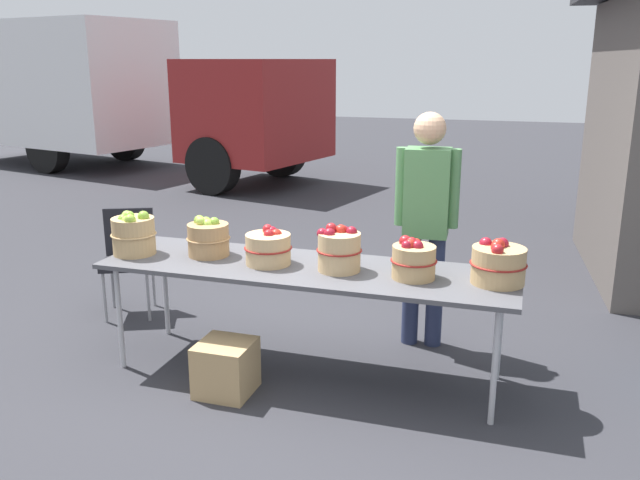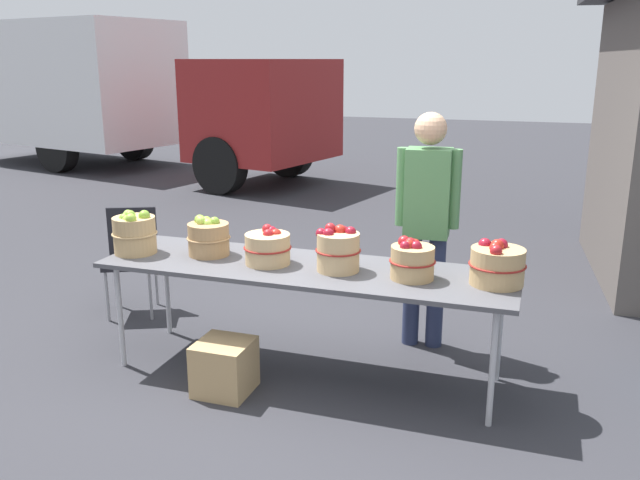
{
  "view_description": "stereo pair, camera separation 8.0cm",
  "coord_description": "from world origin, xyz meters",
  "px_view_note": "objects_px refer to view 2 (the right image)",
  "views": [
    {
      "loc": [
        1.32,
        -3.88,
        2.05
      ],
      "look_at": [
        0.0,
        0.3,
        0.85
      ],
      "focal_mm": 37.25,
      "sensor_mm": 36.0,
      "label": 1
    },
    {
      "loc": [
        1.4,
        -3.85,
        2.05
      ],
      "look_at": [
        0.0,
        0.3,
        0.85
      ],
      "focal_mm": 37.25,
      "sensor_mm": 36.0,
      "label": 2
    }
  ],
  "objects_px": {
    "apple_basket_green_0": "(134,233)",
    "apple_basket_red_0": "(268,248)",
    "apple_basket_red_3": "(497,265)",
    "box_truck": "(111,90)",
    "market_table": "(305,272)",
    "folding_chair": "(131,252)",
    "apple_basket_red_1": "(338,249)",
    "apple_basket_green_1": "(208,237)",
    "apple_basket_red_2": "(412,260)",
    "vendor_adult": "(427,213)",
    "produce_crate": "(225,367)"
  },
  "relations": [
    {
      "from": "market_table",
      "to": "produce_crate",
      "type": "relative_size",
      "value": 8.01
    },
    {
      "from": "apple_basket_red_3",
      "to": "box_truck",
      "type": "distance_m",
      "value": 10.47
    },
    {
      "from": "folding_chair",
      "to": "apple_basket_red_3",
      "type": "bearing_deg",
      "value": -35.73
    },
    {
      "from": "apple_basket_red_0",
      "to": "folding_chair",
      "type": "xyz_separation_m",
      "value": [
        -1.51,
        0.66,
        -0.35
      ]
    },
    {
      "from": "apple_basket_red_0",
      "to": "apple_basket_red_3",
      "type": "height_order",
      "value": "apple_basket_red_3"
    },
    {
      "from": "apple_basket_green_1",
      "to": "apple_basket_red_1",
      "type": "xyz_separation_m",
      "value": [
        0.94,
        -0.05,
        0.01
      ]
    },
    {
      "from": "apple_basket_red_0",
      "to": "apple_basket_red_1",
      "type": "distance_m",
      "value": 0.48
    },
    {
      "from": "market_table",
      "to": "apple_basket_red_2",
      "type": "height_order",
      "value": "apple_basket_red_2"
    },
    {
      "from": "market_table",
      "to": "apple_basket_red_1",
      "type": "relative_size",
      "value": 9.0
    },
    {
      "from": "market_table",
      "to": "apple_basket_green_1",
      "type": "xyz_separation_m",
      "value": [
        -0.72,
        0.04,
        0.16
      ]
    },
    {
      "from": "market_table",
      "to": "apple_basket_red_0",
      "type": "distance_m",
      "value": 0.29
    },
    {
      "from": "apple_basket_red_0",
      "to": "produce_crate",
      "type": "xyz_separation_m",
      "value": [
        -0.14,
        -0.4,
        -0.69
      ]
    },
    {
      "from": "apple_basket_red_0",
      "to": "vendor_adult",
      "type": "xyz_separation_m",
      "value": [
        0.91,
        0.73,
        0.14
      ]
    },
    {
      "from": "market_table",
      "to": "folding_chair",
      "type": "relative_size",
      "value": 3.14
    },
    {
      "from": "apple_basket_green_1",
      "to": "folding_chair",
      "type": "bearing_deg",
      "value": 150.31
    },
    {
      "from": "apple_basket_red_1",
      "to": "vendor_adult",
      "type": "height_order",
      "value": "vendor_adult"
    },
    {
      "from": "apple_basket_green_0",
      "to": "apple_basket_red_0",
      "type": "distance_m",
      "value": 0.97
    },
    {
      "from": "apple_basket_green_0",
      "to": "apple_basket_red_3",
      "type": "xyz_separation_m",
      "value": [
        2.42,
        0.12,
        -0.02
      ]
    },
    {
      "from": "market_table",
      "to": "apple_basket_red_1",
      "type": "bearing_deg",
      "value": -2.74
    },
    {
      "from": "market_table",
      "to": "apple_basket_red_2",
      "type": "distance_m",
      "value": 0.72
    },
    {
      "from": "apple_basket_red_0",
      "to": "box_truck",
      "type": "height_order",
      "value": "box_truck"
    },
    {
      "from": "market_table",
      "to": "vendor_adult",
      "type": "xyz_separation_m",
      "value": [
        0.66,
        0.71,
        0.29
      ]
    },
    {
      "from": "apple_basket_red_3",
      "to": "folding_chair",
      "type": "distance_m",
      "value": 3.04
    },
    {
      "from": "apple_basket_red_1",
      "to": "box_truck",
      "type": "distance_m",
      "value": 9.81
    },
    {
      "from": "vendor_adult",
      "to": "folding_chair",
      "type": "xyz_separation_m",
      "value": [
        -2.42,
        -0.07,
        -0.49
      ]
    },
    {
      "from": "apple_basket_green_0",
      "to": "folding_chair",
      "type": "relative_size",
      "value": 0.36
    },
    {
      "from": "apple_basket_red_2",
      "to": "box_truck",
      "type": "xyz_separation_m",
      "value": [
        -7.19,
        7.14,
        0.62
      ]
    },
    {
      "from": "apple_basket_red_0",
      "to": "apple_basket_red_1",
      "type": "xyz_separation_m",
      "value": [
        0.48,
        0.01,
        0.03
      ]
    },
    {
      "from": "apple_basket_red_0",
      "to": "folding_chair",
      "type": "distance_m",
      "value": 1.68
    },
    {
      "from": "apple_basket_green_0",
      "to": "apple_basket_red_3",
      "type": "relative_size",
      "value": 0.91
    },
    {
      "from": "apple_basket_green_0",
      "to": "apple_basket_red_0",
      "type": "bearing_deg",
      "value": 3.81
    },
    {
      "from": "apple_basket_green_0",
      "to": "apple_basket_red_2",
      "type": "height_order",
      "value": "apple_basket_green_0"
    },
    {
      "from": "apple_basket_red_1",
      "to": "apple_basket_green_1",
      "type": "bearing_deg",
      "value": 176.68
    },
    {
      "from": "apple_basket_red_3",
      "to": "produce_crate",
      "type": "bearing_deg",
      "value": -164.21
    },
    {
      "from": "apple_basket_green_0",
      "to": "apple_basket_red_3",
      "type": "height_order",
      "value": "apple_basket_green_0"
    },
    {
      "from": "apple_basket_red_1",
      "to": "vendor_adult",
      "type": "relative_size",
      "value": 0.18
    },
    {
      "from": "apple_basket_green_0",
      "to": "apple_basket_red_3",
      "type": "distance_m",
      "value": 2.42
    },
    {
      "from": "apple_basket_green_0",
      "to": "apple_basket_green_1",
      "type": "distance_m",
      "value": 0.52
    },
    {
      "from": "apple_basket_red_2",
      "to": "folding_chair",
      "type": "relative_size",
      "value": 0.33
    },
    {
      "from": "apple_basket_red_0",
      "to": "apple_basket_red_3",
      "type": "xyz_separation_m",
      "value": [
        1.45,
        0.05,
        0.01
      ]
    },
    {
      "from": "apple_basket_red_0",
      "to": "box_truck",
      "type": "bearing_deg",
      "value": 131.16
    },
    {
      "from": "market_table",
      "to": "vendor_adult",
      "type": "height_order",
      "value": "vendor_adult"
    },
    {
      "from": "apple_basket_red_0",
      "to": "apple_basket_red_1",
      "type": "relative_size",
      "value": 1.05
    },
    {
      "from": "apple_basket_green_0",
      "to": "apple_basket_red_2",
      "type": "distance_m",
      "value": 1.92
    },
    {
      "from": "apple_basket_green_0",
      "to": "box_truck",
      "type": "relative_size",
      "value": 0.04
    },
    {
      "from": "market_table",
      "to": "apple_basket_red_0",
      "type": "height_order",
      "value": "apple_basket_red_0"
    },
    {
      "from": "apple_basket_green_0",
      "to": "apple_basket_red_1",
      "type": "distance_m",
      "value": 1.44
    },
    {
      "from": "vendor_adult",
      "to": "apple_basket_red_3",
      "type": "bearing_deg",
      "value": 124.99
    },
    {
      "from": "apple_basket_green_0",
      "to": "apple_basket_red_0",
      "type": "height_order",
      "value": "apple_basket_green_0"
    },
    {
      "from": "apple_basket_red_0",
      "to": "vendor_adult",
      "type": "height_order",
      "value": "vendor_adult"
    }
  ]
}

